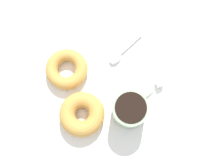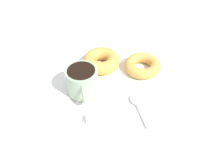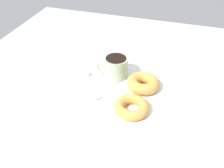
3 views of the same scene
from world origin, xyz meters
TOP-DOWN VIEW (x-y plane):
  - ground_plane at (0.00, 0.00)cm, footprint 120.00×120.00cm
  - napkin at (0.37, -2.21)cm, footprint 34.39×34.39cm
  - coffee_cup at (-7.21, -3.32)cm, footprint 8.22×11.00cm
  - donut_near_cup at (8.71, 6.34)cm, footprint 10.47×10.47cm
  - donut_far at (-3.22, 7.36)cm, footprint 10.77×10.77cm
  - spoon at (6.75, -7.17)cm, footprint 4.95×11.08cm
  - sugar_cube at (-4.29, -13.05)cm, footprint 1.64×1.64cm

SIDE VIEW (x-z plane):
  - ground_plane at x=0.00cm, z-range -2.00..0.00cm
  - napkin at x=0.37cm, z-range 0.00..0.30cm
  - spoon at x=6.75cm, z-range 0.26..1.16cm
  - sugar_cube at x=-4.29cm, z-range 0.30..1.94cm
  - donut_near_cup at x=8.71cm, z-range 0.30..3.36cm
  - donut_far at x=-3.22cm, z-range 0.30..4.10cm
  - coffee_cup at x=-7.21cm, z-range 0.44..7.70cm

